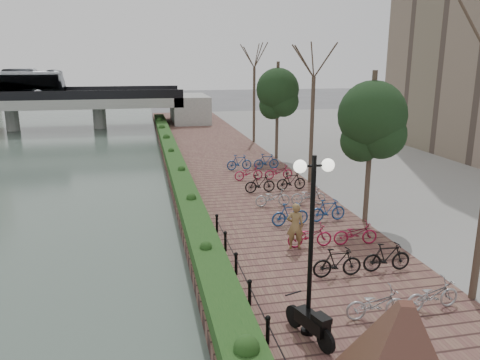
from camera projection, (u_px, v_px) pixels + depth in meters
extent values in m
cube|color=brown|center=(237.00, 183.00, 27.94)|extent=(8.00, 75.00, 0.50)
cube|color=gray|center=(473.00, 171.00, 31.12)|extent=(24.00, 75.00, 0.50)
cube|color=#163B15|center=(177.00, 168.00, 29.50)|extent=(1.10, 56.00, 0.60)
cylinder|color=black|center=(268.00, 331.00, 11.64)|extent=(0.10, 0.10, 0.70)
cylinder|color=black|center=(250.00, 293.00, 13.53)|extent=(0.10, 0.10, 0.70)
cylinder|color=black|center=(236.00, 265.00, 15.43)|extent=(0.10, 0.10, 0.70)
cylinder|color=black|center=(225.00, 242.00, 17.32)|extent=(0.10, 0.10, 0.70)
cylinder|color=black|center=(217.00, 224.00, 19.22)|extent=(0.10, 0.10, 0.70)
cylinder|color=black|center=(311.00, 248.00, 11.61)|extent=(0.12, 0.12, 4.72)
cylinder|color=black|center=(314.00, 166.00, 11.09)|extent=(0.70, 0.06, 0.06)
sphere|color=white|center=(300.00, 166.00, 11.02)|extent=(0.32, 0.32, 0.32)
sphere|color=white|center=(328.00, 165.00, 11.16)|extent=(0.32, 0.32, 0.32)
imported|color=olive|center=(295.00, 226.00, 17.44)|extent=(0.73, 0.57, 1.78)
imported|color=#98999C|center=(376.00, 304.00, 12.74)|extent=(0.60, 1.72, 0.90)
imported|color=black|center=(338.00, 263.00, 15.19)|extent=(0.47, 1.66, 1.00)
imported|color=maroon|center=(310.00, 236.00, 17.66)|extent=(0.60, 1.71, 0.90)
imported|color=navy|center=(289.00, 213.00, 20.12)|extent=(0.47, 1.66, 1.00)
imported|color=#98999C|center=(273.00, 197.00, 22.59)|extent=(0.60, 1.71, 0.90)
imported|color=black|center=(260.00, 183.00, 25.04)|extent=(0.47, 1.66, 1.00)
imported|color=maroon|center=(249.00, 173.00, 27.52)|extent=(0.60, 1.72, 0.90)
imported|color=navy|center=(240.00, 163.00, 29.97)|extent=(0.47, 1.66, 1.00)
imported|color=#98999C|center=(435.00, 297.00, 13.09)|extent=(0.60, 1.72, 0.90)
imported|color=black|center=(388.00, 258.00, 15.54)|extent=(0.47, 1.66, 1.00)
imported|color=maroon|center=(354.00, 232.00, 18.02)|extent=(0.60, 1.71, 0.90)
imported|color=navy|center=(328.00, 211.00, 20.47)|extent=(0.47, 1.66, 1.00)
imported|color=#98999C|center=(308.00, 195.00, 22.95)|extent=(0.60, 1.71, 0.90)
imported|color=black|center=(292.00, 181.00, 25.40)|extent=(0.47, 1.66, 1.00)
imported|color=maroon|center=(278.00, 171.00, 27.88)|extent=(0.60, 1.72, 0.90)
imported|color=navy|center=(267.00, 162.00, 30.33)|extent=(0.47, 1.66, 1.00)
cube|color=gray|center=(10.00, 103.00, 49.54)|extent=(36.00, 8.00, 1.00)
cube|color=black|center=(18.00, 91.00, 53.00)|extent=(36.00, 0.15, 0.90)
cylinder|color=gray|center=(12.00, 119.00, 49.98)|extent=(1.40, 1.40, 2.50)
cylinder|color=gray|center=(99.00, 117.00, 51.77)|extent=(1.40, 1.40, 2.50)
imported|color=white|center=(10.00, 83.00, 49.09)|extent=(2.52, 10.77, 3.00)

